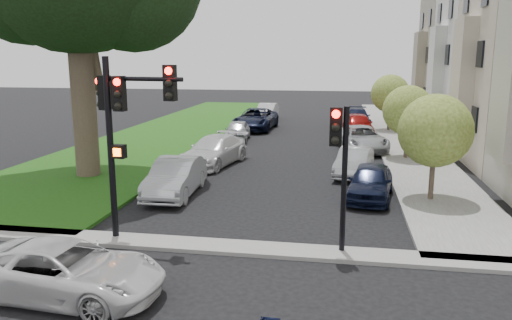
% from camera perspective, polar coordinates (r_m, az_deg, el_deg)
% --- Properties ---
extents(ground, '(140.00, 140.00, 0.00)m').
position_cam_1_polar(ground, '(12.64, -3.95, -13.55)').
color(ground, black).
rests_on(ground, ground).
extents(grass_strip, '(8.00, 44.00, 0.12)m').
position_cam_1_polar(grass_strip, '(37.40, -8.71, 3.41)').
color(grass_strip, '#295913').
rests_on(grass_strip, ground).
extents(sidewalk_right, '(3.50, 44.00, 0.12)m').
position_cam_1_polar(sidewalk_right, '(35.72, 16.06, 2.70)').
color(sidewalk_right, slate).
rests_on(sidewalk_right, ground).
extents(sidewalk_cross, '(60.00, 1.00, 0.12)m').
position_cam_1_polar(sidewalk_cross, '(14.41, -2.05, -10.00)').
color(sidewalk_cross, slate).
rests_on(sidewalk_cross, ground).
extents(house_c, '(7.70, 7.55, 15.97)m').
position_cam_1_polar(house_c, '(35.47, 26.31, 13.06)').
color(house_c, '#A5A5A5').
rests_on(house_c, ground).
extents(house_d, '(7.70, 7.55, 15.97)m').
position_cam_1_polar(house_d, '(42.73, 23.46, 12.87)').
color(house_d, tan).
rests_on(house_d, ground).
extents(small_tree_a, '(2.72, 2.72, 4.08)m').
position_cam_1_polar(small_tree_a, '(19.56, 19.80, 3.16)').
color(small_tree_a, '#3E312A').
rests_on(small_tree_a, ground).
extents(small_tree_b, '(2.63, 2.63, 3.95)m').
position_cam_1_polar(small_tree_b, '(27.40, 16.98, 5.44)').
color(small_tree_b, '#3E312A').
rests_on(small_tree_b, ground).
extents(small_tree_c, '(2.76, 2.76, 4.14)m').
position_cam_1_polar(small_tree_c, '(37.70, 15.08, 7.33)').
color(small_tree_c, '#3E312A').
rests_on(small_tree_c, ground).
extents(traffic_signal_main, '(2.65, 0.69, 5.41)m').
position_cam_1_polar(traffic_signal_main, '(14.77, -14.94, 4.87)').
color(traffic_signal_main, black).
rests_on(traffic_signal_main, ground).
extents(traffic_signal_secondary, '(0.51, 0.42, 4.12)m').
position_cam_1_polar(traffic_signal_secondary, '(13.52, 9.56, 0.83)').
color(traffic_signal_secondary, black).
rests_on(traffic_signal_secondary, ground).
extents(car_cross_near, '(4.71, 2.43, 1.27)m').
position_cam_1_polar(car_cross_near, '(12.38, -20.94, -11.70)').
color(car_cross_near, silver).
rests_on(car_cross_near, ground).
extents(car_parked_0, '(2.12, 4.13, 1.35)m').
position_cam_1_polar(car_parked_0, '(19.67, 12.94, -2.45)').
color(car_parked_0, black).
rests_on(car_parked_0, ground).
extents(car_parked_1, '(2.00, 4.06, 1.28)m').
position_cam_1_polar(car_parked_1, '(23.37, 11.15, -0.22)').
color(car_parked_1, '#999BA0').
rests_on(car_parked_1, ground).
extents(car_parked_2, '(3.37, 5.50, 1.42)m').
position_cam_1_polar(car_parked_2, '(29.74, 11.92, 2.44)').
color(car_parked_2, '#999BA0').
rests_on(car_parked_2, ground).
extents(car_parked_3, '(2.34, 4.68, 1.53)m').
position_cam_1_polar(car_parked_3, '(35.57, 11.57, 4.03)').
color(car_parked_3, maroon).
rests_on(car_parked_3, ground).
extents(car_parked_4, '(2.07, 4.90, 1.41)m').
position_cam_1_polar(car_parked_4, '(39.91, 11.47, 4.77)').
color(car_parked_4, black).
rests_on(car_parked_4, ground).
extents(car_parked_5, '(1.74, 4.51, 1.47)m').
position_cam_1_polar(car_parked_5, '(19.90, -9.18, -1.96)').
color(car_parked_5, '#999BA0').
rests_on(car_parked_5, ground).
extents(car_parked_6, '(3.01, 5.32, 1.45)m').
position_cam_1_polar(car_parked_6, '(25.26, -4.83, 1.06)').
color(car_parked_6, silver).
rests_on(car_parked_6, ground).
extents(car_parked_7, '(1.85, 3.86, 1.27)m').
position_cam_1_polar(car_parked_7, '(32.73, -2.15, 3.38)').
color(car_parked_7, '#999BA0').
rests_on(car_parked_7, ground).
extents(car_parked_8, '(2.88, 5.82, 1.59)m').
position_cam_1_polar(car_parked_8, '(37.43, -0.03, 4.69)').
color(car_parked_8, black).
rests_on(car_parked_8, ground).
extents(car_parked_9, '(1.62, 4.29, 1.40)m').
position_cam_1_polar(car_parked_9, '(43.53, 1.27, 5.55)').
color(car_parked_9, silver).
rests_on(car_parked_9, ground).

